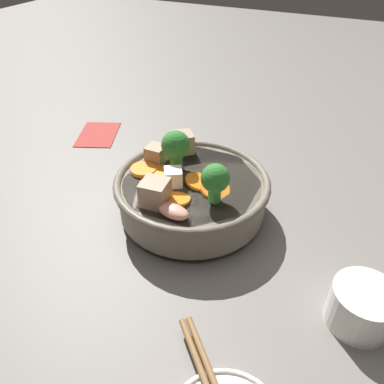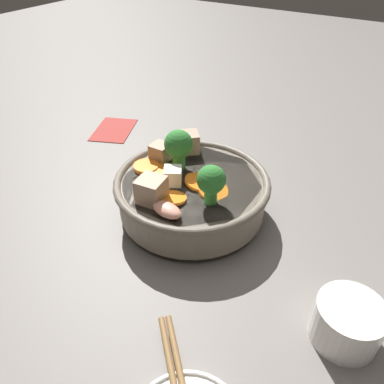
{
  "view_description": "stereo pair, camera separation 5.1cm",
  "coord_description": "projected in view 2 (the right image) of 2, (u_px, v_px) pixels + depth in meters",
  "views": [
    {
      "loc": [
        0.41,
        0.19,
        0.38
      ],
      "look_at": [
        0.0,
        0.0,
        0.04
      ],
      "focal_mm": 35.0,
      "sensor_mm": 36.0,
      "label": 1
    },
    {
      "loc": [
        0.38,
        0.24,
        0.38
      ],
      "look_at": [
        0.0,
        0.0,
        0.04
      ],
      "focal_mm": 35.0,
      "sensor_mm": 36.0,
      "label": 2
    }
  ],
  "objects": [
    {
      "name": "ground_plane",
      "position": [
        192.0,
        212.0,
        0.59
      ],
      "size": [
        3.0,
        3.0,
        0.0
      ],
      "primitive_type": "plane",
      "color": "slate"
    },
    {
      "name": "napkin",
      "position": [
        114.0,
        129.0,
        0.81
      ],
      "size": [
        0.13,
        0.11,
        0.0
      ],
      "color": "#A33833",
      "rests_on": "ground_plane"
    },
    {
      "name": "stirfry_bowl",
      "position": [
        191.0,
        190.0,
        0.57
      ],
      "size": [
        0.23,
        0.23,
        0.12
      ],
      "color": "slate",
      "rests_on": "ground_plane"
    },
    {
      "name": "tea_cup",
      "position": [
        347.0,
        322.0,
        0.4
      ],
      "size": [
        0.07,
        0.07,
        0.05
      ],
      "color": "white",
      "rests_on": "ground_plane"
    }
  ]
}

